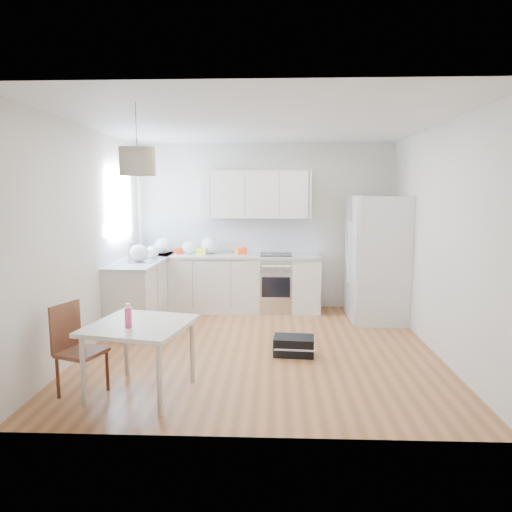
{
  "coord_description": "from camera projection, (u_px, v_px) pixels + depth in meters",
  "views": [
    {
      "loc": [
        0.16,
        -5.44,
        1.9
      ],
      "look_at": [
        -0.07,
        0.4,
        1.09
      ],
      "focal_mm": 32.0,
      "sensor_mm": 36.0,
      "label": 1
    }
  ],
  "objects": [
    {
      "name": "wall_left",
      "position": [
        88.0,
        239.0,
        5.55
      ],
      "size": [
        0.0,
        4.2,
        4.2
      ],
      "primitive_type": "plane",
      "rotation": [
        1.57,
        0.0,
        1.57
      ],
      "color": "silver",
      "rests_on": "floor"
    },
    {
      "name": "dining_chair",
      "position": [
        82.0,
        350.0,
        4.28
      ],
      "size": [
        0.47,
        0.47,
        0.87
      ],
      "primitive_type": null,
      "rotation": [
        0.0,
        0.0,
        -0.35
      ],
      "color": "#452314",
      "rests_on": "floor"
    },
    {
      "name": "snack_red",
      "position": [
        179.0,
        251.0,
        7.36
      ],
      "size": [
        0.17,
        0.16,
        0.1
      ],
      "primitive_type": "cube",
      "rotation": [
        0.0,
        0.0,
        0.72
      ],
      "color": "#B92F17",
      "rests_on": "counter_back"
    },
    {
      "name": "refrigerator",
      "position": [
        378.0,
        259.0,
        6.8
      ],
      "size": [
        0.89,
        0.94,
        1.86
      ],
      "primitive_type": null,
      "rotation": [
        0.0,
        0.0,
        0.01
      ],
      "color": "silver",
      "rests_on": "floor"
    },
    {
      "name": "sink",
      "position": [
        141.0,
        260.0,
        6.74
      ],
      "size": [
        0.5,
        0.8,
        0.16
      ],
      "primitive_type": null,
      "color": "silver",
      "rests_on": "counter_left"
    },
    {
      "name": "snack_yellow",
      "position": [
        201.0,
        252.0,
        7.28
      ],
      "size": [
        0.14,
        0.09,
        0.1
      ],
      "primitive_type": "cube",
      "rotation": [
        0.0,
        0.0,
        0.01
      ],
      "color": "#F7FC27",
      "rests_on": "counter_back"
    },
    {
      "name": "grocery_bag_c",
      "position": [
        210.0,
        246.0,
        7.39
      ],
      "size": [
        0.3,
        0.25,
        0.27
      ],
      "primitive_type": "ellipsoid",
      "color": "white",
      "rests_on": "counter_back"
    },
    {
      "name": "window_glassblock",
      "position": [
        119.0,
        203.0,
        6.63
      ],
      "size": [
        0.02,
        1.0,
        1.0
      ],
      "primitive_type": "cube",
      "color": "#BFE0F9",
      "rests_on": "wall_left"
    },
    {
      "name": "drink_bottle",
      "position": [
        128.0,
        316.0,
        4.11
      ],
      "size": [
        0.08,
        0.08,
        0.22
      ],
      "primitive_type": "cylinder",
      "rotation": [
        0.0,
        0.0,
        -0.4
      ],
      "color": "#EA4178",
      "rests_on": "dining_table"
    },
    {
      "name": "cabinets_left",
      "position": [
        143.0,
        291.0,
        6.85
      ],
      "size": [
        0.6,
        1.8,
        0.88
      ],
      "primitive_type": "cube",
      "color": "beige",
      "rests_on": "floor"
    },
    {
      "name": "grocery_bag_a",
      "position": [
        163.0,
        246.0,
        7.37
      ],
      "size": [
        0.28,
        0.24,
        0.25
      ],
      "primitive_type": "ellipsoid",
      "color": "white",
      "rests_on": "counter_back"
    },
    {
      "name": "snack_orange",
      "position": [
        241.0,
        251.0,
        7.34
      ],
      "size": [
        0.19,
        0.16,
        0.11
      ],
      "primitive_type": "cube",
      "rotation": [
        0.0,
        0.0,
        0.46
      ],
      "color": "#FA4E16",
      "rests_on": "counter_back"
    },
    {
      "name": "range_oven",
      "position": [
        276.0,
        284.0,
        7.37
      ],
      "size": [
        0.5,
        0.61,
        0.88
      ],
      "primitive_type": null,
      "color": "silver",
      "rests_on": "floor"
    },
    {
      "name": "pendant_lamp",
      "position": [
        137.0,
        162.0,
        4.08
      ],
      "size": [
        0.32,
        0.32,
        0.25
      ],
      "primitive_type": "cylinder",
      "rotation": [
        0.0,
        0.0,
        -0.02
      ],
      "color": "beige",
      "rests_on": "ceiling"
    },
    {
      "name": "dining_table",
      "position": [
        140.0,
        331.0,
        4.27
      ],
      "size": [
        1.04,
        1.04,
        0.69
      ],
      "rotation": [
        0.0,
        0.0,
        -0.21
      ],
      "color": "beige",
      "rests_on": "floor"
    },
    {
      "name": "floor",
      "position": [
        260.0,
        347.0,
        5.66
      ],
      "size": [
        4.2,
        4.2,
        0.0
      ],
      "primitive_type": "plane",
      "color": "brown",
      "rests_on": "ground"
    },
    {
      "name": "grocery_bag_d",
      "position": [
        152.0,
        252.0,
        6.95
      ],
      "size": [
        0.2,
        0.17,
        0.18
      ],
      "primitive_type": "ellipsoid",
      "color": "white",
      "rests_on": "counter_back"
    },
    {
      "name": "cabinets_back",
      "position": [
        227.0,
        284.0,
        7.4
      ],
      "size": [
        3.0,
        0.6,
        0.88
      ],
      "primitive_type": "cube",
      "color": "beige",
      "rests_on": "floor"
    },
    {
      "name": "upper_cabinets",
      "position": [
        255.0,
        195.0,
        7.32
      ],
      "size": [
        1.7,
        0.32,
        0.75
      ],
      "primitive_type": "cube",
      "color": "beige",
      "rests_on": "wall_back"
    },
    {
      "name": "wall_back",
      "position": [
        264.0,
        226.0,
        7.55
      ],
      "size": [
        4.2,
        0.0,
        4.2
      ],
      "primitive_type": "plane",
      "rotation": [
        1.57,
        0.0,
        0.0
      ],
      "color": "silver",
      "rests_on": "floor"
    },
    {
      "name": "gym_bag",
      "position": [
        294.0,
        346.0,
        5.39
      ],
      "size": [
        0.49,
        0.34,
        0.22
      ],
      "primitive_type": "cube",
      "rotation": [
        0.0,
        0.0,
        -0.08
      ],
      "color": "black",
      "rests_on": "floor"
    },
    {
      "name": "counter_back",
      "position": [
        226.0,
        256.0,
        7.34
      ],
      "size": [
        3.02,
        0.64,
        0.04
      ],
      "primitive_type": "cube",
      "color": "#ACAEB1",
      "rests_on": "cabinets_back"
    },
    {
      "name": "backsplash_back",
      "position": [
        228.0,
        235.0,
        7.58
      ],
      "size": [
        3.0,
        0.01,
        0.58
      ],
      "primitive_type": "cube",
      "color": "white",
      "rests_on": "wall_back"
    },
    {
      "name": "counter_left",
      "position": [
        142.0,
        261.0,
        6.79
      ],
      "size": [
        0.64,
        1.82,
        0.04
      ],
      "primitive_type": "cube",
      "color": "#ACAEB1",
      "rests_on": "cabinets_left"
    },
    {
      "name": "ceiling",
      "position": [
        260.0,
        123.0,
        5.28
      ],
      "size": [
        4.2,
        4.2,
        0.0
      ],
      "primitive_type": "plane",
      "rotation": [
        3.14,
        0.0,
        0.0
      ],
      "color": "white",
      "rests_on": "wall_back"
    },
    {
      "name": "grocery_bag_e",
      "position": [
        139.0,
        253.0,
        6.58
      ],
      "size": [
        0.27,
        0.23,
        0.24
      ],
      "primitive_type": "ellipsoid",
      "color": "white",
      "rests_on": "counter_left"
    },
    {
      "name": "wall_right",
      "position": [
        438.0,
        240.0,
        5.39
      ],
      "size": [
        0.0,
        4.2,
        4.2
      ],
      "primitive_type": "plane",
      "rotation": [
        1.57,
        0.0,
        -1.57
      ],
      "color": "silver",
      "rests_on": "floor"
    },
    {
      "name": "backsplash_left",
      "position": [
        122.0,
        240.0,
        6.76
      ],
      "size": [
        0.01,
        1.8,
        0.58
      ],
      "primitive_type": "cube",
      "color": "white",
      "rests_on": "wall_left"
    },
    {
      "name": "grocery_bag_b",
      "position": [
        189.0,
        247.0,
        7.38
      ],
      "size": [
        0.23,
        0.2,
        0.21
      ],
      "primitive_type": "ellipsoid",
      "color": "white",
      "rests_on": "counter_back"
    }
  ]
}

